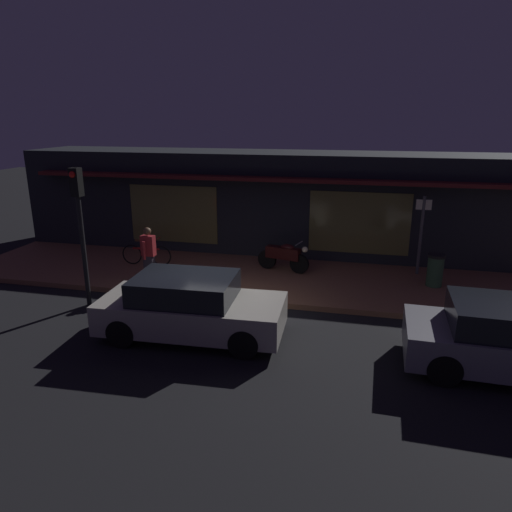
{
  "coord_description": "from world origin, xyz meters",
  "views": [
    {
      "loc": [
        3.3,
        -10.14,
        4.8
      ],
      "look_at": [
        0.39,
        2.4,
        0.95
      ],
      "focal_mm": 32.83,
      "sensor_mm": 36.0,
      "label": 1
    }
  ],
  "objects_px": {
    "sign_post": "(421,231)",
    "trash_bin": "(435,270)",
    "person_photographer": "(149,254)",
    "bicycle_parked": "(146,254)",
    "traffic_light_pole": "(79,213)",
    "parked_car_near": "(190,307)",
    "motorcycle": "(284,256)"
  },
  "relations": [
    {
      "from": "sign_post",
      "to": "parked_car_near",
      "type": "relative_size",
      "value": 0.58
    },
    {
      "from": "sign_post",
      "to": "traffic_light_pole",
      "type": "distance_m",
      "value": 9.67
    },
    {
      "from": "bicycle_parked",
      "to": "trash_bin",
      "type": "relative_size",
      "value": 1.78
    },
    {
      "from": "bicycle_parked",
      "to": "trash_bin",
      "type": "xyz_separation_m",
      "value": [
        8.86,
        0.06,
        0.11
      ]
    },
    {
      "from": "sign_post",
      "to": "trash_bin",
      "type": "xyz_separation_m",
      "value": [
        0.36,
        -1.0,
        -0.89
      ]
    },
    {
      "from": "sign_post",
      "to": "bicycle_parked",
      "type": "bearing_deg",
      "value": -172.9
    },
    {
      "from": "bicycle_parked",
      "to": "parked_car_near",
      "type": "relative_size",
      "value": 0.4
    },
    {
      "from": "person_photographer",
      "to": "trash_bin",
      "type": "height_order",
      "value": "person_photographer"
    },
    {
      "from": "traffic_light_pole",
      "to": "parked_car_near",
      "type": "bearing_deg",
      "value": -18.29
    },
    {
      "from": "traffic_light_pole",
      "to": "parked_car_near",
      "type": "relative_size",
      "value": 0.86
    },
    {
      "from": "motorcycle",
      "to": "bicycle_parked",
      "type": "xyz_separation_m",
      "value": [
        -4.45,
        -0.42,
        -0.14
      ]
    },
    {
      "from": "person_photographer",
      "to": "sign_post",
      "type": "relative_size",
      "value": 0.7
    },
    {
      "from": "person_photographer",
      "to": "bicycle_parked",
      "type": "bearing_deg",
      "value": 118.84
    },
    {
      "from": "motorcycle",
      "to": "person_photographer",
      "type": "xyz_separation_m",
      "value": [
        -3.56,
        -2.03,
        0.38
      ]
    },
    {
      "from": "traffic_light_pole",
      "to": "trash_bin",
      "type": "bearing_deg",
      "value": 19.54
    },
    {
      "from": "person_photographer",
      "to": "traffic_light_pole",
      "type": "relative_size",
      "value": 0.46
    },
    {
      "from": "bicycle_parked",
      "to": "sign_post",
      "type": "distance_m",
      "value": 8.62
    },
    {
      "from": "motorcycle",
      "to": "traffic_light_pole",
      "type": "height_order",
      "value": "traffic_light_pole"
    },
    {
      "from": "motorcycle",
      "to": "bicycle_parked",
      "type": "bearing_deg",
      "value": -174.67
    },
    {
      "from": "trash_bin",
      "to": "parked_car_near",
      "type": "bearing_deg",
      "value": -143.3
    },
    {
      "from": "trash_bin",
      "to": "person_photographer",
      "type": "bearing_deg",
      "value": -168.15
    },
    {
      "from": "bicycle_parked",
      "to": "person_photographer",
      "type": "height_order",
      "value": "person_photographer"
    },
    {
      "from": "person_photographer",
      "to": "sign_post",
      "type": "distance_m",
      "value": 8.08
    },
    {
      "from": "motorcycle",
      "to": "traffic_light_pole",
      "type": "bearing_deg",
      "value": -142.33
    },
    {
      "from": "traffic_light_pole",
      "to": "parked_car_near",
      "type": "distance_m",
      "value": 3.88
    },
    {
      "from": "motorcycle",
      "to": "sign_post",
      "type": "bearing_deg",
      "value": 9.04
    },
    {
      "from": "motorcycle",
      "to": "person_photographer",
      "type": "distance_m",
      "value": 4.12
    },
    {
      "from": "bicycle_parked",
      "to": "sign_post",
      "type": "bearing_deg",
      "value": 7.1
    },
    {
      "from": "sign_post",
      "to": "parked_car_near",
      "type": "height_order",
      "value": "sign_post"
    },
    {
      "from": "person_photographer",
      "to": "sign_post",
      "type": "height_order",
      "value": "sign_post"
    },
    {
      "from": "trash_bin",
      "to": "parked_car_near",
      "type": "distance_m",
      "value": 7.16
    },
    {
      "from": "trash_bin",
      "to": "parked_car_near",
      "type": "height_order",
      "value": "parked_car_near"
    }
  ]
}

